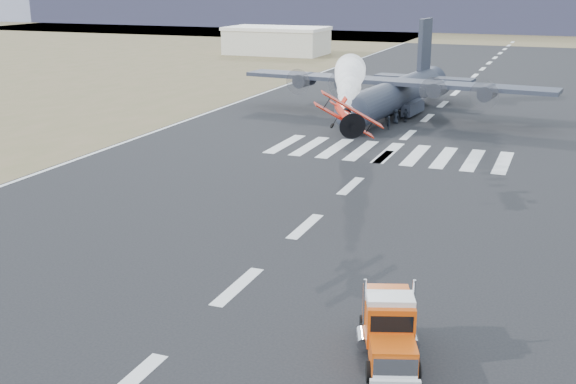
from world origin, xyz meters
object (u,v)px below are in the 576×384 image
Objects in this scene: transport_aircraft at (397,91)px; crew_e at (396,117)px; semi_truck at (389,327)px; crew_d at (406,115)px; aerobatic_biplane at (345,115)px; crew_h at (396,113)px; hangar_left at (277,40)px; crew_c at (351,121)px; crew_b at (387,113)px; crew_a at (389,123)px; crew_f at (351,111)px; crew_g at (346,120)px.

transport_aircraft is 7.06m from crew_e.
crew_d is (-12.68, 60.92, -0.74)m from semi_truck.
crew_h is at bearing 81.56° from aerobatic_biplane.
hangar_left is 93.66m from crew_c.
semi_truck is at bearing 123.45° from crew_h.
crew_b is 1.20× the size of crew_h.
crew_c is at bearing 67.35° from crew_a.
crew_f is at bearing 34.68° from crew_b.
crew_e reaches higher than crew_f.
crew_g is at bearing 79.86° from crew_h.
crew_d is (-3.60, 39.13, -6.92)m from aerobatic_biplane.
crew_a reaches higher than crew_c.
hangar_left reaches higher than crew_b.
crew_d is at bearing 19.46° from crew_c.
crew_h is (0.68, -3.04, -2.43)m from transport_aircraft.
crew_b is at bearing 81.73° from crew_h.
crew_e is (1.66, -1.93, -0.00)m from crew_b.
crew_b is (-15.30, 61.36, -0.69)m from semi_truck.
crew_g is (1.42, -6.76, -0.01)m from crew_f.
semi_truck is at bearing 144.26° from crew_b.
transport_aircraft is 11.31m from crew_c.
crew_e reaches higher than crew_h.
crew_g is at bearing 70.48° from crew_a.
transport_aircraft is 27.74× the size of crew_h.
crew_f is at bearing 83.35° from crew_c.
crew_b is at bearing 37.92° from crew_c.
hangar_left is at bearing 98.85° from aerobatic_biplane.
crew_e is at bearing 123.61° from crew_h.
crew_e is 7.27m from crew_f.
aerobatic_biplane reaches higher than crew_g.
hangar_left reaches higher than crew_h.
crew_g reaches higher than crew_h.
crew_g is 1.05× the size of crew_h.
aerobatic_biplane is 35.48m from crew_g.
crew_e reaches higher than crew_g.
aerobatic_biplane is at bearing -98.71° from crew_c.
aerobatic_biplane reaches higher than hangar_left.
crew_e is (48.94, -78.54, -2.48)m from hangar_left.
crew_f is at bearing 30.30° from crew_h.
crew_c is 0.95× the size of crew_f.
semi_truck is 4.79× the size of crew_c.
semi_truck reaches higher than crew_e.
hangar_left reaches higher than crew_a.
crew_a is 1.10× the size of crew_h.
semi_truck is 4.59× the size of crew_g.
crew_g is at bearing 90.82° from aerobatic_biplane.
crew_c is (-9.36, 33.61, -7.03)m from aerobatic_biplane.
crew_a is at bearing -59.31° from hangar_left.
transport_aircraft is 26.22× the size of crew_f.
transport_aircraft is at bearing 162.66° from crew_g.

